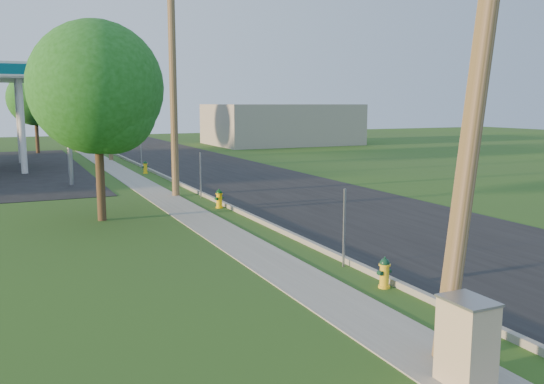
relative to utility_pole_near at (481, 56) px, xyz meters
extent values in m
plane|color=#2C4A1E|center=(0.60, 1.00, -4.80)|extent=(140.00, 140.00, 0.00)
cube|color=black|center=(5.10, 11.00, -4.79)|extent=(8.00, 120.00, 0.02)
cube|color=gray|center=(1.10, 11.00, -4.73)|extent=(0.15, 120.00, 0.15)
cube|color=gray|center=(-0.65, 11.00, -4.79)|extent=(1.50, 120.00, 0.03)
cylinder|color=brown|center=(0.00, 0.00, -0.05)|extent=(1.31, 0.32, 9.48)
cylinder|color=brown|center=(0.00, 18.00, 0.10)|extent=(0.32, 0.32, 9.80)
cylinder|color=brown|center=(0.00, 36.00, -0.05)|extent=(0.49, 0.32, 9.50)
cube|color=brown|center=(0.00, 36.00, 3.70)|extent=(1.40, 0.10, 0.12)
cube|color=gray|center=(0.85, 5.20, -3.80)|extent=(0.05, 0.04, 2.00)
cube|color=gray|center=(0.85, 17.00, -3.80)|extent=(0.05, 0.04, 2.00)
cube|color=gray|center=(0.85, 29.20, -3.80)|extent=(0.05, 0.04, 2.00)
cylinder|color=silver|center=(-5.90, 29.70, -2.05)|extent=(0.36, 0.36, 5.50)
cylinder|color=silver|center=(-5.90, 36.30, -2.05)|extent=(0.36, 0.36, 5.50)
cylinder|color=gray|center=(-3.90, 23.50, -2.30)|extent=(0.24, 0.24, 5.00)
cube|color=silver|center=(-3.90, 23.50, 1.00)|extent=(0.30, 2.00, 2.00)
cube|color=#035A6B|center=(-3.90, 23.50, 1.80)|extent=(0.34, 2.04, 0.50)
cube|color=gray|center=(18.60, 46.00, -2.80)|extent=(14.00, 10.00, 4.00)
cylinder|color=#3A2C1B|center=(-3.82, 13.78, -3.02)|extent=(0.30, 0.30, 3.56)
sphere|color=#1B5415|center=(-3.82, 13.78, -0.17)|extent=(4.56, 4.56, 4.56)
sphere|color=#1B5415|center=(-3.42, 13.48, -0.88)|extent=(3.14, 3.14, 3.14)
cylinder|color=#3A2C1B|center=(-4.47, 44.64, -3.08)|extent=(0.30, 0.30, 3.45)
sphere|color=#1B5415|center=(-4.47, 44.64, -0.32)|extent=(4.42, 4.42, 4.42)
sphere|color=#1B5415|center=(-4.07, 44.34, -1.01)|extent=(3.04, 3.04, 3.04)
cylinder|color=gold|center=(0.79, 3.38, -4.77)|extent=(0.27, 0.27, 0.06)
cylinder|color=gold|center=(0.79, 3.38, -4.52)|extent=(0.21, 0.21, 0.57)
cylinder|color=gold|center=(0.79, 3.38, -4.27)|extent=(0.27, 0.27, 0.04)
sphere|color=#0E331F|center=(0.79, 3.38, -4.23)|extent=(0.22, 0.22, 0.22)
cylinder|color=#0E331F|center=(0.79, 3.38, -4.12)|extent=(0.05, 0.05, 0.06)
cylinder|color=#0E331F|center=(0.81, 3.25, -4.44)|extent=(0.12, 0.13, 0.10)
cylinder|color=#0E331F|center=(0.66, 3.37, -4.44)|extent=(0.11, 0.10, 0.09)
cylinder|color=#0E331F|center=(0.92, 3.40, -4.44)|extent=(0.11, 0.10, 0.09)
cylinder|color=#FABA0A|center=(0.76, 14.35, -4.77)|extent=(0.29, 0.29, 0.06)
cylinder|color=#FABA0A|center=(0.76, 14.35, -4.50)|extent=(0.22, 0.22, 0.61)
cylinder|color=#FABA0A|center=(0.76, 14.35, -4.23)|extent=(0.29, 0.29, 0.04)
sphere|color=#093B11|center=(0.76, 14.35, -4.19)|extent=(0.24, 0.24, 0.24)
cylinder|color=#093B11|center=(0.76, 14.35, -4.07)|extent=(0.05, 0.05, 0.06)
cylinder|color=#093B11|center=(0.82, 14.22, -4.41)|extent=(0.15, 0.16, 0.11)
cylinder|color=#093B11|center=(0.63, 14.29, -4.41)|extent=(0.13, 0.12, 0.09)
cylinder|color=#093B11|center=(0.89, 14.41, -4.41)|extent=(0.13, 0.12, 0.09)
cylinder|color=yellow|center=(0.57, 26.86, -4.77)|extent=(0.28, 0.28, 0.06)
cylinder|color=yellow|center=(0.57, 26.86, -4.50)|extent=(0.22, 0.22, 0.61)
cylinder|color=yellow|center=(0.57, 26.86, -4.23)|extent=(0.28, 0.28, 0.04)
sphere|color=#0A3A19|center=(0.57, 26.86, -4.19)|extent=(0.23, 0.23, 0.23)
cylinder|color=#0A3A19|center=(0.57, 26.86, -4.07)|extent=(0.05, 0.05, 0.06)
cylinder|color=#0A3A19|center=(0.58, 26.72, -4.42)|extent=(0.12, 0.13, 0.11)
cylinder|color=#0A3A19|center=(0.43, 26.85, -4.42)|extent=(0.11, 0.10, 0.09)
cylinder|color=#0A3A19|center=(0.72, 26.87, -4.42)|extent=(0.11, 0.10, 0.09)
cube|color=tan|center=(-0.83, -0.87, -4.16)|extent=(0.56, 0.74, 1.29)
cube|color=gray|center=(-0.83, -0.87, -3.50)|extent=(0.59, 0.78, 0.04)
camera|label=1|loc=(-6.67, -6.86, -0.71)|focal=38.00mm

